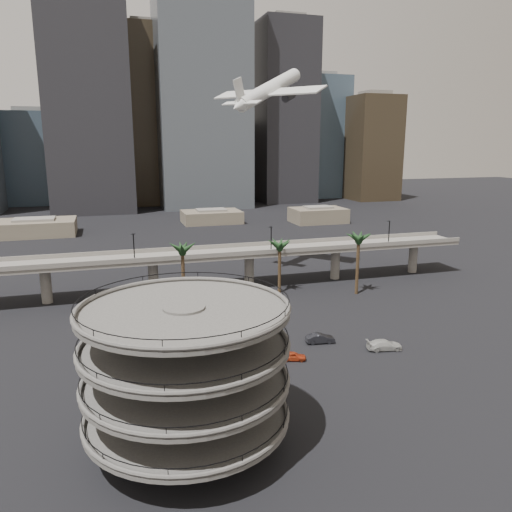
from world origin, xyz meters
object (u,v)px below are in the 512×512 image
object	(u,v)px
overpass	(202,258)
car_c	(384,345)
airborne_jet	(269,90)
car_a	(293,356)
parking_ramp	(186,364)
car_b	(320,338)

from	to	relation	value
overpass	car_c	bearing A→B (deg)	-62.65
airborne_jet	car_a	bearing A→B (deg)	-145.22
parking_ramp	car_b	size ratio (longest dim) A/B	4.56
parking_ramp	airborne_jet	bearing A→B (deg)	65.44
airborne_jet	overpass	bearing A→B (deg)	173.71
parking_ramp	car_a	size ratio (longest dim) A/B	5.55
airborne_jet	car_a	size ratio (longest dim) A/B	6.71
airborne_jet	car_b	distance (m)	67.67
overpass	airborne_jet	bearing A→B (deg)	34.48
parking_ramp	overpass	world-z (taller)	parking_ramp
overpass	car_b	xyz separation A→B (m)	(12.87, -36.33, -6.54)
overpass	car_a	bearing A→B (deg)	-81.63
airborne_jet	parking_ramp	bearing A→B (deg)	-155.33
overpass	car_a	size ratio (longest dim) A/B	32.51
parking_ramp	airborne_jet	size ratio (longest dim) A/B	0.83
car_b	car_c	bearing A→B (deg)	-114.38
overpass	car_b	distance (m)	39.09
overpass	car_c	xyz separation A→B (m)	(21.69, -41.92, -6.51)
parking_ramp	car_a	xyz separation A→B (m)	(19.09, 17.62, -9.15)
airborne_jet	car_a	distance (m)	72.61
parking_ramp	airborne_jet	world-z (taller)	airborne_jet
parking_ramp	car_c	distance (m)	39.70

